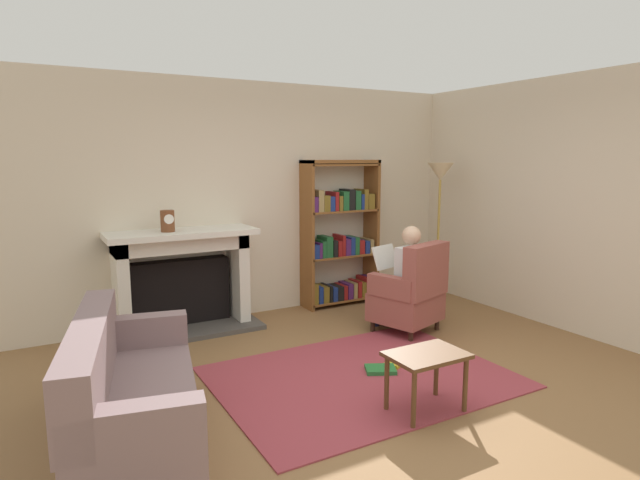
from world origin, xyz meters
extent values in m
plane|color=brown|center=(0.00, 0.00, 0.00)|extent=(14.00, 14.00, 0.00)
cube|color=beige|center=(0.00, 2.55, 1.35)|extent=(5.60, 0.10, 2.70)
cube|color=beige|center=(2.65, 1.25, 1.35)|extent=(0.10, 5.20, 2.70)
cube|color=#993841|center=(0.00, 0.30, 0.01)|extent=(2.40, 1.80, 0.01)
cube|color=#4C4742|center=(-0.97, 2.18, 0.03)|extent=(1.57, 0.64, 0.05)
cube|color=black|center=(-0.97, 2.40, 0.40)|extent=(1.05, 0.20, 0.70)
cube|color=silver|center=(-1.60, 2.28, 0.52)|extent=(0.12, 0.44, 1.03)
cube|color=silver|center=(-0.35, 2.28, 0.52)|extent=(0.12, 0.44, 1.03)
cube|color=silver|center=(-0.97, 2.28, 0.95)|extent=(1.37, 0.44, 0.16)
cube|color=silver|center=(-0.97, 2.22, 1.06)|extent=(1.53, 0.56, 0.06)
cylinder|color=brown|center=(-1.12, 2.20, 1.20)|extent=(0.14, 0.14, 0.22)
cylinder|color=white|center=(-1.12, 2.14, 1.23)|extent=(0.10, 0.01, 0.10)
cube|color=brown|center=(0.56, 2.34, 0.91)|extent=(0.04, 0.32, 1.81)
cube|color=brown|center=(1.50, 2.34, 0.91)|extent=(0.04, 0.32, 1.81)
cube|color=brown|center=(1.03, 2.34, 1.79)|extent=(0.98, 0.32, 0.04)
cube|color=brown|center=(1.03, 2.34, 0.06)|extent=(0.94, 0.32, 0.02)
cube|color=brown|center=(0.62, 2.33, 0.20)|extent=(0.06, 0.26, 0.25)
cube|color=navy|center=(0.69, 2.33, 0.18)|extent=(0.06, 0.26, 0.21)
cube|color=brown|center=(0.76, 2.33, 0.17)|extent=(0.08, 0.26, 0.20)
cube|color=black|center=(0.83, 2.33, 0.17)|extent=(0.04, 0.26, 0.20)
cube|color=navy|center=(0.89, 2.33, 0.16)|extent=(0.06, 0.26, 0.18)
cube|color=black|center=(0.97, 2.33, 0.16)|extent=(0.09, 0.26, 0.17)
cube|color=maroon|center=(1.04, 2.33, 0.16)|extent=(0.05, 0.26, 0.18)
cube|color=#4C1E59|center=(1.12, 2.33, 0.17)|extent=(0.07, 0.26, 0.19)
cube|color=#997F4C|center=(1.19, 2.33, 0.17)|extent=(0.05, 0.26, 0.20)
cube|color=maroon|center=(1.25, 2.33, 0.18)|extent=(0.06, 0.26, 0.21)
cube|color=brown|center=(1.32, 2.33, 0.17)|extent=(0.06, 0.26, 0.19)
cube|color=maroon|center=(1.37, 2.33, 0.19)|extent=(0.05, 0.26, 0.25)
cube|color=#4C1E59|center=(1.45, 2.33, 0.19)|extent=(0.08, 0.26, 0.24)
cube|color=brown|center=(1.03, 2.34, 0.62)|extent=(0.94, 0.32, 0.02)
cube|color=navy|center=(0.63, 2.33, 0.72)|extent=(0.07, 0.26, 0.17)
cube|color=#4C1E59|center=(0.68, 2.33, 0.73)|extent=(0.04, 0.26, 0.19)
cube|color=#1E592D|center=(0.73, 2.33, 0.74)|extent=(0.05, 0.26, 0.21)
cube|color=#1E592D|center=(0.81, 2.33, 0.76)|extent=(0.09, 0.26, 0.25)
cube|color=black|center=(0.89, 2.33, 0.74)|extent=(0.06, 0.26, 0.20)
cube|color=maroon|center=(0.96, 2.33, 0.73)|extent=(0.06, 0.26, 0.19)
cube|color=maroon|center=(1.01, 2.33, 0.76)|extent=(0.04, 0.26, 0.26)
cube|color=#4C1E59|center=(1.07, 2.33, 0.74)|extent=(0.07, 0.26, 0.20)
cube|color=navy|center=(1.14, 2.33, 0.75)|extent=(0.06, 0.26, 0.22)
cube|color=#1E592D|center=(1.21, 2.33, 0.75)|extent=(0.06, 0.26, 0.22)
cube|color=maroon|center=(1.28, 2.33, 0.72)|extent=(0.07, 0.26, 0.17)
cube|color=navy|center=(1.36, 2.33, 0.72)|extent=(0.07, 0.26, 0.16)
cube|color=#997F4C|center=(1.43, 2.33, 0.72)|extent=(0.05, 0.26, 0.18)
cube|color=brown|center=(1.03, 2.34, 1.19)|extent=(0.94, 0.32, 0.02)
cube|color=#4C1E59|center=(0.62, 2.33, 1.29)|extent=(0.06, 0.26, 0.18)
cube|color=#997F4C|center=(0.69, 2.33, 1.33)|extent=(0.07, 0.26, 0.26)
cube|color=brown|center=(0.77, 2.33, 1.30)|extent=(0.08, 0.26, 0.19)
cube|color=navy|center=(0.84, 2.33, 1.29)|extent=(0.06, 0.26, 0.18)
cube|color=maroon|center=(0.91, 2.33, 1.32)|extent=(0.05, 0.26, 0.23)
cube|color=brown|center=(0.96, 2.33, 1.29)|extent=(0.05, 0.26, 0.18)
cube|color=#1E592D|center=(1.04, 2.33, 1.32)|extent=(0.08, 0.26, 0.23)
cube|color=black|center=(1.12, 2.33, 1.33)|extent=(0.09, 0.26, 0.26)
cube|color=#1E592D|center=(1.21, 2.33, 1.32)|extent=(0.08, 0.26, 0.23)
cube|color=navy|center=(1.28, 2.33, 1.29)|extent=(0.04, 0.26, 0.19)
cube|color=brown|center=(1.33, 2.33, 1.32)|extent=(0.06, 0.26, 0.25)
cube|color=brown|center=(1.41, 2.33, 1.30)|extent=(0.09, 0.26, 0.19)
cube|color=brown|center=(1.03, 2.34, 1.75)|extent=(0.94, 0.32, 0.02)
cylinder|color=#331E14|center=(1.26, 1.40, 0.06)|extent=(0.05, 0.05, 0.12)
cylinder|color=#331E14|center=(0.77, 1.25, 0.06)|extent=(0.05, 0.05, 0.12)
cylinder|color=#331E14|center=(1.41, 0.95, 0.06)|extent=(0.05, 0.05, 0.12)
cylinder|color=#331E14|center=(0.92, 0.79, 0.06)|extent=(0.05, 0.05, 0.12)
cube|color=#944C42|center=(1.09, 1.10, 0.27)|extent=(0.79, 0.77, 0.30)
cube|color=#944C42|center=(1.17, 0.87, 0.70)|extent=(0.66, 0.35, 0.55)
cube|color=#944C42|center=(1.35, 1.18, 0.53)|extent=(0.28, 0.55, 0.22)
cube|color=#944C42|center=(0.84, 1.01, 0.53)|extent=(0.28, 0.55, 0.22)
cube|color=silver|center=(1.11, 1.05, 0.67)|extent=(0.37, 0.29, 0.50)
sphere|color=#D8AD8C|center=(1.11, 1.05, 1.04)|extent=(0.20, 0.20, 0.20)
cube|color=#191E3F|center=(1.12, 1.26, 0.47)|extent=(0.24, 0.42, 0.12)
cube|color=#191E3F|center=(0.97, 1.21, 0.47)|extent=(0.24, 0.42, 0.12)
cylinder|color=#191E3F|center=(1.06, 1.44, 0.21)|extent=(0.10, 0.10, 0.42)
cylinder|color=#191E3F|center=(0.91, 1.39, 0.21)|extent=(0.10, 0.10, 0.42)
cube|color=white|center=(1.01, 1.36, 0.77)|extent=(0.38, 0.21, 0.25)
cube|color=gray|center=(-1.83, 0.13, 0.20)|extent=(1.03, 1.81, 0.40)
cube|color=gray|center=(-2.09, 0.18, 0.62)|extent=(0.54, 1.71, 0.45)
cube|color=gray|center=(-1.99, -0.63, 0.52)|extent=(0.72, 0.30, 0.24)
cube|color=gray|center=(-1.67, 0.88, 0.52)|extent=(0.72, 0.30, 0.24)
cube|color=brown|center=(0.07, -0.42, 0.43)|extent=(0.56, 0.39, 0.03)
cylinder|color=brown|center=(-0.16, -0.57, 0.21)|extent=(0.04, 0.04, 0.42)
cylinder|color=brown|center=(0.31, -0.57, 0.21)|extent=(0.04, 0.04, 0.42)
cylinder|color=brown|center=(-0.16, -0.27, 0.21)|extent=(0.04, 0.04, 0.42)
cylinder|color=brown|center=(0.31, -0.27, 0.21)|extent=(0.04, 0.04, 0.42)
cube|color=#267233|center=(0.20, 0.31, 0.03)|extent=(0.31, 0.29, 0.03)
cube|color=gold|center=(0.41, 0.37, 0.03)|extent=(0.23, 0.20, 0.03)
cylinder|color=#B7933F|center=(2.12, 1.77, 0.01)|extent=(0.24, 0.24, 0.03)
cylinder|color=#B7933F|center=(2.12, 1.77, 0.80)|extent=(0.03, 0.03, 1.54)
cone|color=beige|center=(2.12, 1.77, 1.67)|extent=(0.32, 0.32, 0.22)
camera|label=1|loc=(-2.37, -3.18, 1.85)|focal=29.45mm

